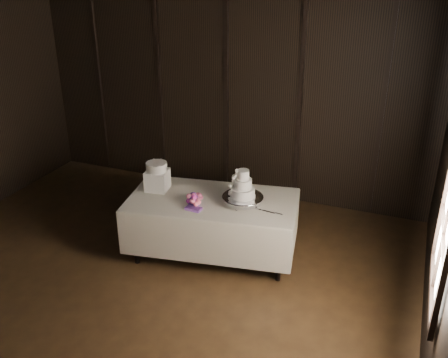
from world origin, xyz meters
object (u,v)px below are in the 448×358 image
Objects in this scene: bouquet at (194,200)px; small_cake at (157,167)px; wedding_cake at (241,186)px; cake_stand at (243,200)px; box_pedestal at (157,180)px; display_table at (213,225)px.

bouquet is 1.52× the size of small_cake.
wedding_cake is 0.85× the size of bouquet.
wedding_cake reaches higher than bouquet.
cake_stand is 1.86× the size of box_pedestal.
box_pedestal is at bearing 0.00° from small_cake.
box_pedestal is (-1.07, -0.02, -0.10)m from wedding_cake.
bouquet reaches higher than display_table.
bouquet reaches higher than cake_stand.
cake_stand is at bearing 25.05° from bouquet.
wedding_cake is at bearing -150.26° from cake_stand.
wedding_cake is 1.08m from small_cake.
bouquet is at bearing -19.36° from box_pedestal.
cake_stand reaches higher than display_table.
display_table is 5.48× the size of bouquet.
box_pedestal is (-0.59, 0.21, 0.06)m from bouquet.
wedding_cake is at bearing 1.03° from box_pedestal.
small_cake is at bearing 169.76° from display_table.
display_table is at bearing -0.30° from box_pedestal.
display_table is 0.48m from bouquet.
small_cake is at bearing 0.00° from box_pedestal.
display_table is at bearing -174.25° from cake_stand.
display_table is 8.23× the size of box_pedestal.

